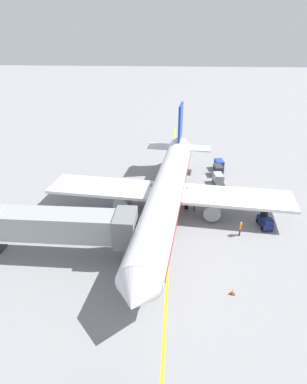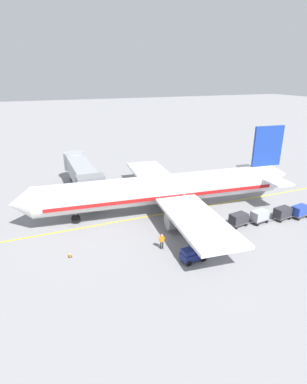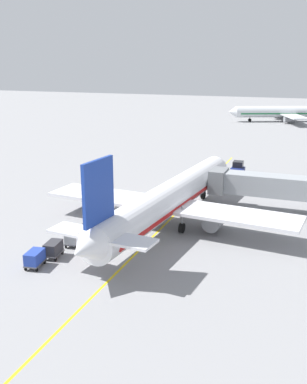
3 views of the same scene
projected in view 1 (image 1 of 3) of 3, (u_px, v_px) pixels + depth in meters
ground_plane at (171, 215)px, 38.89m from camera, size 400.00×400.00×0.00m
gate_lead_in_line at (171, 215)px, 38.89m from camera, size 0.24×80.00×0.01m
parked_airliner at (167, 191)px, 37.89m from camera, size 30.36×37.35×10.63m
jet_bridge at (52, 225)px, 30.65m from camera, size 16.55×3.50×4.98m
baggage_tug_lead at (265, 222)px, 36.24m from camera, size 1.50×2.61×1.62m
baggage_cart_front at (219, 186)px, 44.17m from camera, size 1.60×2.97×1.58m
baggage_cart_second_in_train at (218, 178)px, 46.75m from camera, size 1.60×2.97×1.58m
baggage_cart_third_in_train at (218, 170)px, 49.63m from camera, size 1.60×2.97×1.58m
baggage_cart_tail_end at (219, 164)px, 51.81m from camera, size 1.60×2.97×1.58m
ground_crew_wing_walker at (240, 228)px, 34.69m from camera, size 0.33×0.72×1.69m
ground_crew_loader at (195, 204)px, 39.45m from camera, size 0.30×0.73×1.69m
safety_cone_nose_left at (233, 291)px, 27.03m from camera, size 0.36×0.36×0.59m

